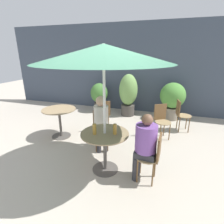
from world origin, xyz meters
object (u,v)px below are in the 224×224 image
at_px(potted_plant_0, 99,95).
at_px(potted_plant_2, 172,98).
at_px(potted_plant_1, 128,93).
at_px(beer_glass_1, 115,129).
at_px(bistro_chair_4, 181,113).
at_px(umbrella, 104,54).
at_px(bistro_chair_2, 104,112).
at_px(seated_person_0, 145,142).
at_px(bistro_chair_0, 153,154).
at_px(beer_glass_0, 94,129).
at_px(cafe_table_far, 59,116).
at_px(bistro_chair_1, 101,126).
at_px(bistro_chair_3, 162,118).
at_px(cafe_table_near, 105,142).
at_px(seated_person_1, 101,119).

relative_size(potted_plant_0, potted_plant_2, 0.87).
bearing_deg(potted_plant_1, beer_glass_1, -81.35).
bearing_deg(potted_plant_0, potted_plant_1, -6.56).
relative_size(bistro_chair_4, umbrella, 0.39).
distance_m(bistro_chair_2, seated_person_0, 2.12).
height_order(bistro_chair_4, potted_plant_2, potted_plant_2).
height_order(bistro_chair_0, beer_glass_0, beer_glass_0).
bearing_deg(bistro_chair_0, beer_glass_1, -92.45).
xyz_separation_m(bistro_chair_2, beer_glass_0, (0.48, -1.70, 0.31)).
xyz_separation_m(cafe_table_far, bistro_chair_1, (1.16, -0.17, -0.04)).
relative_size(beer_glass_0, potted_plant_2, 0.16).
bearing_deg(potted_plant_1, seated_person_0, -72.40).
height_order(beer_glass_0, beer_glass_1, beer_glass_0).
relative_size(bistro_chair_4, potted_plant_1, 0.61).
relative_size(beer_glass_1, potted_plant_0, 0.18).
height_order(bistro_chair_1, bistro_chair_3, same).
relative_size(cafe_table_far, beer_glass_0, 4.39).
bearing_deg(beer_glass_0, cafe_table_near, 31.99).
distance_m(bistro_chair_4, potted_plant_1, 1.84).
bearing_deg(potted_plant_0, umbrella, -66.50).
height_order(beer_glass_0, potted_plant_1, potted_plant_1).
bearing_deg(potted_plant_1, cafe_table_far, -120.70).
bearing_deg(potted_plant_0, bistro_chair_4, -18.92).
distance_m(bistro_chair_2, potted_plant_1, 1.47).
bearing_deg(bistro_chair_1, bistro_chair_2, 80.03).
bearing_deg(bistro_chair_2, beer_glass_1, 85.58).
height_order(bistro_chair_1, bistro_chair_2, same).
xyz_separation_m(beer_glass_0, potted_plant_0, (-1.22, 3.23, -0.23)).
bearing_deg(cafe_table_far, bistro_chair_4, 24.25).
relative_size(bistro_chair_0, seated_person_1, 0.70).
xyz_separation_m(beer_glass_0, potted_plant_2, (1.26, 3.16, -0.12)).
xyz_separation_m(seated_person_0, seated_person_1, (-1.00, 0.66, 0.04)).
bearing_deg(beer_glass_1, cafe_table_far, 152.27).
bearing_deg(potted_plant_1, cafe_table_near, -84.65).
bearing_deg(seated_person_1, beer_glass_1, -77.76).
bearing_deg(beer_glass_1, potted_plant_0, 116.24).
relative_size(bistro_chair_3, potted_plant_1, 0.61).
distance_m(cafe_table_near, bistro_chair_1, 0.83).
bearing_deg(seated_person_0, bistro_chair_4, 167.23).
xyz_separation_m(bistro_chair_0, bistro_chair_4, (0.52, 2.26, 0.00)).
bearing_deg(seated_person_1, bistro_chair_0, -57.01).
xyz_separation_m(cafe_table_near, seated_person_1, (-0.31, 0.62, 0.17)).
distance_m(beer_glass_1, umbrella, 1.21).
relative_size(bistro_chair_2, potted_plant_0, 0.83).
height_order(seated_person_1, beer_glass_0, seated_person_1).
bearing_deg(bistro_chair_3, cafe_table_far, 164.16).
height_order(cafe_table_far, bistro_chair_3, bistro_chair_3).
distance_m(cafe_table_near, beer_glass_0, 0.32).
bearing_deg(beer_glass_1, potted_plant_2, 72.85).
bearing_deg(bistro_chair_2, bistro_chair_3, 150.37).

